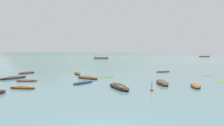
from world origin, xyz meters
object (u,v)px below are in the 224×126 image
Objects in this scene: rowboat_2 at (88,78)px; ferry_0 at (204,56)px; rowboat_3 at (163,71)px; rowboat_5 at (77,73)px; ferry_1 at (101,58)px; rowboat_0 at (162,82)px; mooring_buoy at (152,90)px; rowboat_8 at (27,73)px; rowboat_9 at (83,82)px; rowboat_4 at (196,85)px; rowboat_11 at (22,88)px; rowboat_1 at (119,87)px; rowboat_6 at (13,78)px; rowboat_10 at (27,81)px.

rowboat_2 is 149.75m from ferry_0.
rowboat_3 is at bearing -116.58° from ferry_0.
ferry_0 reaches higher than rowboat_5.
rowboat_0 is at bearing -77.35° from ferry_1.
rowboat_8 is at bearing 147.52° from mooring_buoy.
ferry_0 is at bearing 64.87° from rowboat_0.
rowboat_9 is (-10.86, -0.16, -0.10)m from rowboat_0.
rowboat_0 is at bearing 156.62° from rowboat_4.
rowboat_0 is at bearing -34.80° from rowboat_5.
rowboat_2 is 10.42m from rowboat_11.
mooring_buoy is (-65.03, -138.63, -0.34)m from ferry_0.
rowboat_0 is 0.86× the size of rowboat_1.
rowboat_2 is 1.03× the size of rowboat_6.
rowboat_2 is at bearing 158.56° from rowboat_4.
rowboat_0 is 1.20× the size of rowboat_9.
rowboat_11 is at bearing -62.17° from rowboat_8.
rowboat_8 is 17.52m from rowboat_9.
rowboat_4 is at bearing -23.38° from rowboat_0.
ferry_1 is (-23.99, 91.64, 0.25)m from rowboat_4.
ferry_0 reaches higher than rowboat_11.
rowboat_1 reaches higher than rowboat_10.
rowboat_0 is 0.46× the size of ferry_0.
rowboat_5 is (-17.65, -4.82, 0.04)m from rowboat_3.
ferry_0 reaches higher than rowboat_4.
ferry_0 reaches higher than rowboat_1.
rowboat_6 is 9.64m from rowboat_11.
rowboat_4 is 1.04× the size of rowboat_8.
rowboat_5 reaches higher than rowboat_3.
ferry_0 is at bearing 58.20° from rowboat_10.
rowboat_0 is 10.87m from rowboat_9.
rowboat_2 is at bearing -23.72° from rowboat_8.
rowboat_10 is 18.43m from mooring_buoy.
rowboat_1 is at bearing -20.51° from rowboat_6.
rowboat_6 is 1.26× the size of rowboat_11.
rowboat_8 reaches higher than rowboat_3.
rowboat_1 is at bearing 163.88° from mooring_buoy.
rowboat_2 is 4.39m from rowboat_9.
rowboat_8 is (-28.16, -4.55, 0.03)m from rowboat_3.
rowboat_6 is (-12.15, -0.89, -0.02)m from rowboat_2.
rowboat_3 is (3.23, 14.84, -0.11)m from rowboat_0.
rowboat_2 is at bearing -119.68° from ferry_0.
rowboat_2 is at bearing 20.97° from rowboat_10.
rowboat_9 is 2.85× the size of mooring_buoy.
ferry_1 reaches higher than rowboat_4.
rowboat_11 is (-6.43, -4.04, 0.00)m from rowboat_9.
rowboat_0 reaches higher than rowboat_3.
rowboat_4 is 0.83× the size of rowboat_5.
rowboat_1 is at bearing -16.68° from rowboat_10.
rowboat_3 and rowboat_10 have the same top height.
rowboat_11 is (6.01, -7.54, -0.03)m from rowboat_6.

